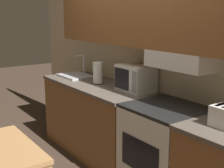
% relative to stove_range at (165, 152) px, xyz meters
% --- Properties ---
extents(ground_plane, '(16.00, 16.00, 0.00)m').
position_rel_stove_range_xyz_m(ground_plane, '(-0.58, 0.33, -0.46)').
color(ground_plane, '#3D2D23').
extents(wall_back, '(5.35, 0.38, 2.55)m').
position_rel_stove_range_xyz_m(wall_back, '(-0.56, 0.26, 1.04)').
color(wall_back, beige).
rests_on(wall_back, ground_plane).
extents(lower_counter_main, '(1.70, 0.67, 0.91)m').
position_rel_stove_range_xyz_m(lower_counter_main, '(-1.21, -0.00, 0.00)').
color(lower_counter_main, brown).
rests_on(lower_counter_main, ground_plane).
extents(stove_range, '(0.71, 0.65, 0.91)m').
position_rel_stove_range_xyz_m(stove_range, '(0.00, 0.00, 0.00)').
color(stove_range, white).
rests_on(stove_range, ground_plane).
extents(microwave, '(0.40, 0.30, 0.29)m').
position_rel_stove_range_xyz_m(microwave, '(-0.64, 0.15, 0.60)').
color(microwave, white).
rests_on(microwave, lower_counter_main).
extents(sink_basin, '(0.48, 0.36, 0.29)m').
position_rel_stove_range_xyz_m(sink_basin, '(-1.74, 0.00, 0.47)').
color(sink_basin, '#B7BABF').
rests_on(sink_basin, lower_counter_main).
extents(paper_towel_roll, '(0.13, 0.13, 0.26)m').
position_rel_stove_range_xyz_m(paper_towel_roll, '(-1.20, 0.01, 0.59)').
color(paper_towel_roll, black).
rests_on(paper_towel_roll, lower_counter_main).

